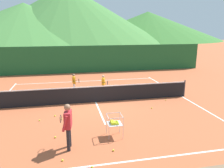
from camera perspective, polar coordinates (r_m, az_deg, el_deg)
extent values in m
plane|color=#B25633|center=(13.11, -4.18, -4.66)|extent=(120.00, 120.00, 0.00)
cube|color=white|center=(7.64, 2.48, -19.40)|extent=(11.00, 0.08, 0.01)
cube|color=white|center=(18.29, -6.50, 0.75)|extent=(11.00, 0.08, 0.01)
cube|color=white|center=(14.82, 17.42, -3.03)|extent=(0.08, 11.57, 0.01)
cube|color=white|center=(13.10, -4.18, -4.64)|extent=(0.08, 6.38, 0.01)
cylinder|color=#333338|center=(14.75, 18.06, -1.05)|extent=(0.08, 0.08, 1.05)
cube|color=black|center=(12.96, -4.22, -2.73)|extent=(11.21, 0.02, 0.92)
cube|color=white|center=(12.83, -4.26, -0.66)|extent=(11.21, 0.03, 0.06)
cylinder|color=black|center=(8.16, -11.13, -13.91)|extent=(0.12, 0.12, 0.83)
cylinder|color=black|center=(8.44, -10.86, -12.90)|extent=(0.12, 0.12, 0.83)
cube|color=#B2262D|center=(8.00, -11.23, -8.88)|extent=(0.30, 0.52, 0.59)
sphere|color=#996B4C|center=(7.84, -11.39, -5.89)|extent=(0.23, 0.23, 0.23)
cylinder|color=#B2262D|center=(7.77, -12.01, -9.94)|extent=(0.24, 0.12, 0.57)
cylinder|color=#B2262D|center=(8.28, -11.26, -8.37)|extent=(0.18, 0.11, 0.58)
torus|color=#262628|center=(8.34, -13.02, -8.68)|extent=(0.06, 0.29, 0.29)
cylinder|color=black|center=(8.30, -11.33, -8.69)|extent=(0.22, 0.06, 0.03)
cylinder|color=silver|center=(15.32, -9.73, -0.82)|extent=(0.09, 0.09, 0.62)
cylinder|color=silver|center=(15.09, -9.60, -1.04)|extent=(0.09, 0.09, 0.62)
cube|color=orange|center=(15.08, -9.75, 1.02)|extent=(0.21, 0.39, 0.44)
sphere|color=#996B4C|center=(15.00, -9.80, 2.25)|extent=(0.17, 0.17, 0.17)
cylinder|color=orange|center=(15.29, -9.66, 1.11)|extent=(0.18, 0.08, 0.43)
cylinder|color=orange|center=(14.88, -9.51, 0.73)|extent=(0.13, 0.08, 0.43)
torus|color=#262628|center=(14.92, -8.49, 0.84)|extent=(0.05, 0.29, 0.29)
cylinder|color=black|center=(14.88, -9.42, 0.77)|extent=(0.22, 0.05, 0.03)
cylinder|color=black|center=(14.72, -2.17, -1.25)|extent=(0.09, 0.09, 0.62)
cylinder|color=black|center=(14.49, -2.28, -1.49)|extent=(0.09, 0.09, 0.62)
cube|color=orange|center=(14.47, -2.24, 0.64)|extent=(0.27, 0.40, 0.43)
sphere|color=tan|center=(14.40, -2.26, 1.92)|extent=(0.17, 0.17, 0.17)
cylinder|color=orange|center=(14.68, -1.94, 0.73)|extent=(0.18, 0.11, 0.42)
cylinder|color=orange|center=(14.27, -2.22, 0.32)|extent=(0.14, 0.10, 0.43)
torus|color=#262628|center=(14.24, -1.15, 0.33)|extent=(0.11, 0.29, 0.29)
cylinder|color=black|center=(14.27, -2.13, 0.35)|extent=(0.22, 0.09, 0.03)
cylinder|color=#B7B7BC|center=(9.18, -1.46, -10.14)|extent=(0.02, 0.02, 0.89)
cylinder|color=#B7B7BC|center=(9.29, 1.99, -9.84)|extent=(0.02, 0.02, 0.89)
cylinder|color=#B7B7BC|center=(8.68, -0.78, -11.63)|extent=(0.02, 0.02, 0.89)
cylinder|color=#B7B7BC|center=(8.79, 2.88, -11.29)|extent=(0.02, 0.02, 0.89)
cube|color=#B7B7BC|center=(8.94, 0.66, -10.10)|extent=(0.56, 0.56, 0.01)
cube|color=#B7B7BC|center=(9.06, 0.28, -7.42)|extent=(0.56, 0.02, 0.02)
cube|color=#B7B7BC|center=(8.55, 1.08, -8.78)|extent=(0.56, 0.02, 0.02)
cube|color=#B7B7BC|center=(8.75, -1.14, -8.22)|extent=(0.02, 0.56, 0.02)
cube|color=#B7B7BC|center=(8.86, 2.45, -7.93)|extent=(0.02, 0.56, 0.02)
sphere|color=yellow|center=(8.78, 0.04, -10.29)|extent=(0.07, 0.07, 0.07)
sphere|color=yellow|center=(8.83, -0.08, -10.13)|extent=(0.07, 0.07, 0.07)
sphere|color=yellow|center=(8.90, -0.14, -9.99)|extent=(0.07, 0.07, 0.07)
sphere|color=yellow|center=(8.95, -0.25, -9.79)|extent=(0.07, 0.07, 0.07)
sphere|color=yellow|center=(9.02, -0.38, -9.63)|extent=(0.07, 0.07, 0.07)
sphere|color=yellow|center=(8.79, 0.42, -10.28)|extent=(0.07, 0.07, 0.07)
sphere|color=yellow|center=(8.85, 0.31, -10.12)|extent=(0.07, 0.07, 0.07)
sphere|color=yellow|center=(8.91, 0.24, -9.94)|extent=(0.07, 0.07, 0.07)
sphere|color=yellow|center=(8.97, 0.13, -9.78)|extent=(0.07, 0.07, 0.07)
sphere|color=yellow|center=(9.03, 0.05, -9.62)|extent=(0.07, 0.07, 0.07)
sphere|color=yellow|center=(8.81, 0.85, -10.26)|extent=(0.07, 0.07, 0.07)
sphere|color=yellow|center=(8.87, 0.76, -10.07)|extent=(0.07, 0.07, 0.07)
sphere|color=yellow|center=(8.92, 0.63, -9.91)|extent=(0.07, 0.07, 0.07)
sphere|color=yellow|center=(8.98, 0.55, -9.71)|extent=(0.07, 0.07, 0.07)
sphere|color=yellow|center=(9.04, 0.49, -9.56)|extent=(0.07, 0.07, 0.07)
sphere|color=yellow|center=(8.81, 1.24, -10.19)|extent=(0.07, 0.07, 0.07)
sphere|color=yellow|center=(8.88, 1.17, -10.03)|extent=(0.07, 0.07, 0.07)
sphere|color=yellow|center=(8.94, 1.03, -9.87)|extent=(0.07, 0.07, 0.07)
sphere|color=yellow|center=(8.99, 0.96, -9.69)|extent=(0.07, 0.07, 0.07)
sphere|color=yellow|center=(9.05, 0.88, -9.53)|extent=(0.07, 0.07, 0.07)
sphere|color=yellow|center=(8.83, 1.68, -10.18)|extent=(0.07, 0.07, 0.07)
sphere|color=yellow|center=(8.89, 1.57, -9.99)|extent=(0.07, 0.07, 0.07)
sphere|color=yellow|center=(8.95, 1.49, -9.79)|extent=(0.07, 0.07, 0.07)
sphere|color=yellow|center=(9.00, 1.41, -9.66)|extent=(0.07, 0.07, 0.07)
sphere|color=yellow|center=(9.06, 1.28, -9.51)|extent=(0.07, 0.07, 0.07)
sphere|color=yellow|center=(8.76, -0.02, -9.96)|extent=(0.07, 0.07, 0.07)
sphere|color=yellow|center=(8.81, -0.11, -9.82)|extent=(0.07, 0.07, 0.07)
sphere|color=yellow|center=(8.87, -0.14, -9.67)|extent=(0.07, 0.07, 0.07)
sphere|color=yellow|center=(8.93, -0.24, -9.48)|extent=(0.07, 0.07, 0.07)
sphere|color=yellow|center=(8.99, -0.31, -9.30)|extent=(0.07, 0.07, 0.07)
sphere|color=yellow|center=(8.77, 0.42, -9.96)|extent=(0.07, 0.07, 0.07)
sphere|color=yellow|center=(8.83, 0.34, -9.79)|extent=(0.07, 0.07, 0.07)
sphere|color=yellow|center=(8.88, 0.26, -9.62)|extent=(0.07, 0.07, 0.07)
sphere|color=yellow|center=(8.94, 0.16, -9.46)|extent=(0.07, 0.07, 0.07)
sphere|color=yellow|center=(9.00, 0.11, -9.31)|extent=(0.07, 0.07, 0.07)
sphere|color=yellow|center=(8.79, 0.88, -9.89)|extent=(0.07, 0.07, 0.07)
sphere|color=yellow|center=(9.30, -14.33, -13.07)|extent=(0.07, 0.07, 0.07)
sphere|color=yellow|center=(13.75, 13.61, -3.97)|extent=(0.07, 0.07, 0.07)
sphere|color=yellow|center=(12.24, 10.16, -6.07)|extent=(0.07, 0.07, 0.07)
sphere|color=yellow|center=(11.06, -18.10, -8.83)|extent=(0.07, 0.07, 0.07)
sphere|color=yellow|center=(8.18, 0.35, -16.63)|extent=(0.07, 0.07, 0.07)
sphere|color=yellow|center=(7.84, -12.57, -18.52)|extent=(0.07, 0.07, 0.07)
sphere|color=yellow|center=(7.39, -5.13, -20.42)|extent=(0.07, 0.07, 0.07)
sphere|color=yellow|center=(11.39, -14.41, -7.88)|extent=(0.07, 0.07, 0.07)
sphere|color=yellow|center=(10.93, -12.84, -8.74)|extent=(0.07, 0.07, 0.07)
cube|color=#1E5B2D|center=(21.60, -7.53, 6.28)|extent=(24.21, 0.08, 2.59)
cone|color=#427A38|center=(73.32, -11.30, 17.23)|extent=(59.03, 59.03, 16.88)
cone|color=#38702D|center=(86.08, 9.08, 14.54)|extent=(52.13, 52.13, 10.00)
cone|color=#427A38|center=(67.20, -21.40, 14.26)|extent=(52.61, 52.61, 10.79)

